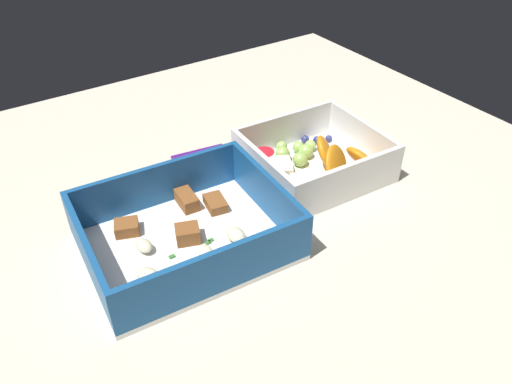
# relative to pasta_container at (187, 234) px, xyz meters

# --- Properties ---
(table_surface) EXTENTS (0.80, 0.80, 0.02)m
(table_surface) POSITION_rel_pasta_container_xyz_m (0.11, 0.02, -0.03)
(table_surface) COLOR beige
(table_surface) RESTS_ON ground
(pasta_container) EXTENTS (0.21, 0.17, 0.06)m
(pasta_container) POSITION_rel_pasta_container_xyz_m (0.00, 0.00, 0.00)
(pasta_container) COLOR white
(pasta_container) RESTS_ON table_surface
(fruit_bowl) EXTENTS (0.16, 0.15, 0.06)m
(fruit_bowl) POSITION_rel_pasta_container_xyz_m (0.19, 0.03, 0.00)
(fruit_bowl) COLOR white
(fruit_bowl) RESTS_ON table_surface
(candy_bar) EXTENTS (0.07, 0.03, 0.01)m
(candy_bar) POSITION_rel_pasta_container_xyz_m (0.09, 0.13, -0.01)
(candy_bar) COLOR #51197A
(candy_bar) RESTS_ON table_surface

